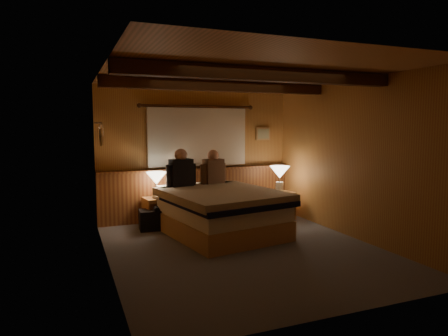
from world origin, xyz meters
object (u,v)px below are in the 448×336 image
lamp_left (156,180)px  person_left (181,171)px  lamp_right (280,174)px  person_right (213,170)px  duffel_bag (156,219)px  nightstand_left (158,212)px  bed (219,211)px  nightstand_right (280,206)px

lamp_left → person_left: size_ratio=0.68×
lamp_right → person_right: (-1.21, 0.21, 0.10)m
person_right → duffel_bag: person_right is taller
lamp_left → nightstand_left: bearing=62.9°
lamp_left → lamp_right: 2.22m
nightstand_left → person_left: bearing=-38.3°
bed → nightstand_right: 1.48m
bed → lamp_left: bearing=125.1°
person_left → person_right: size_ratio=1.06×
nightstand_left → nightstand_right: size_ratio=0.92×
nightstand_right → nightstand_left: bearing=159.2°
nightstand_right → person_left: (-1.82, 0.13, 0.70)m
bed → person_left: bearing=114.5°
lamp_right → duffel_bag: (-2.26, 0.09, -0.66)m
bed → person_right: (0.18, 0.75, 0.58)m
person_left → person_right: (0.61, 0.11, -0.02)m
lamp_right → person_right: 1.24m
nightstand_right → person_left: bearing=164.0°
bed → lamp_right: size_ratio=4.80×
person_left → duffel_bag: bearing=172.3°
nightstand_left → nightstand_right: (2.19, -0.34, 0.01)m
nightstand_left → person_right: (0.98, -0.10, 0.69)m
person_right → duffel_bag: 1.31m
person_left → person_right: bearing=0.0°
nightstand_right → person_right: (-1.21, 0.24, 0.69)m
duffel_bag → bed: bearing=-30.8°
bed → person_right: size_ratio=3.67×
nightstand_left → lamp_right: lamp_right is taller
duffel_bag → nightstand_left: bearing=76.6°
lamp_right → person_left: person_left is taller
bed → person_left: (-0.44, 0.64, 0.59)m
lamp_right → person_right: size_ratio=0.77×
nightstand_left → person_left: (0.36, -0.21, 0.71)m
bed → lamp_left: size_ratio=5.12×
lamp_right → duffel_bag: bearing=177.8°
nightstand_left → lamp_right: 2.29m
lamp_right → person_left: (-1.83, 0.10, 0.12)m
person_right → duffel_bag: size_ratio=1.08×
nightstand_right → person_right: bearing=156.9°
person_right → duffel_bag: (-1.05, -0.13, -0.77)m
nightstand_right → duffel_bag: nightstand_right is taller
person_right → bed: bearing=-117.5°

